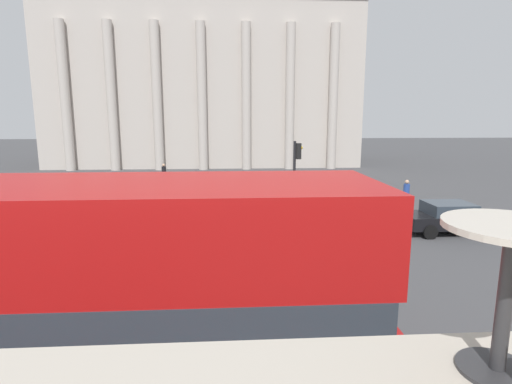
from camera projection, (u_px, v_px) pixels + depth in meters
The scene contains 9 objects.
double_decker_bus at pixel (19, 301), 5.99m from camera, with size 10.83×2.68×4.02m.
cafe_dining_table at pixel (509, 265), 1.80m from camera, with size 0.60×0.60×0.73m.
plaza_building_left at pixel (206, 88), 45.23m from camera, with size 32.50×15.40×16.80m.
traffic_light_near at pixel (171, 213), 12.03m from camera, with size 0.42×0.24×3.25m.
traffic_light_mid at pixel (296, 172), 17.84m from camera, with size 0.42×0.24×3.97m.
car_black at pixel (451, 217), 17.43m from camera, with size 4.20×1.93×1.35m.
pedestrian_white at pixel (379, 219), 15.88m from camera, with size 0.32×0.32×1.74m.
pedestrian_black at pixel (164, 173), 30.05m from camera, with size 0.32×0.32×1.61m.
pedestrian_blue at pixel (406, 193), 21.62m from camera, with size 0.32×0.32×1.69m.
Camera 1 is at (-0.44, -1.99, 4.94)m, focal length 28.00 mm.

